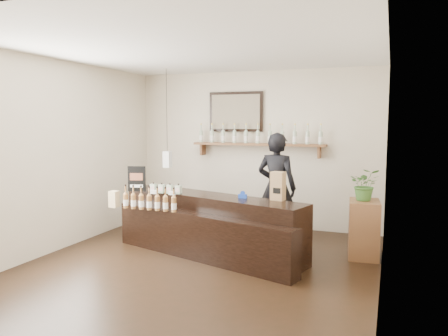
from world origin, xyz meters
name	(u,v)px	position (x,y,z in m)	size (l,w,h in m)	color
ground	(198,267)	(0.00, 0.00, 0.00)	(5.00, 5.00, 0.00)	black
room_shell	(197,137)	(0.00, 0.00, 1.70)	(5.00, 5.00, 5.00)	beige
back_wall_decor	(244,130)	(-0.15, 2.37, 1.76)	(2.66, 0.96, 1.69)	brown
counter	(207,226)	(-0.12, 0.59, 0.40)	(3.02, 1.64, 0.98)	black
promo_sign	(137,179)	(-1.30, 0.61, 1.03)	(0.27, 0.09, 0.39)	black
paper_bag	(278,186)	(0.90, 0.64, 1.03)	(0.20, 0.17, 0.39)	#977048
tape_dispenser	(243,195)	(0.41, 0.62, 0.88)	(0.12, 0.05, 0.10)	#1940B2
side_cabinet	(364,229)	(2.00, 1.21, 0.40)	(0.46, 0.59, 0.81)	brown
potted_plant	(365,185)	(2.00, 1.21, 1.03)	(0.41, 0.35, 0.45)	#3A692A
shopkeeper	(277,181)	(0.66, 1.55, 0.98)	(0.71, 0.47, 1.96)	black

